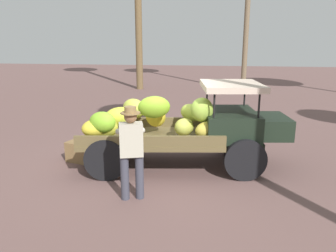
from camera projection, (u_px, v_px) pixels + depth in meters
ground_plane at (152, 167)px, 7.47m from camera, size 60.00×60.00×0.00m
truck at (187, 126)px, 7.29m from camera, size 4.60×2.24×1.87m
farmer at (131, 148)px, 5.77m from camera, size 0.54×0.50×1.68m
wooden_crate at (81, 151)px, 7.80m from camera, size 0.68×0.57×0.47m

